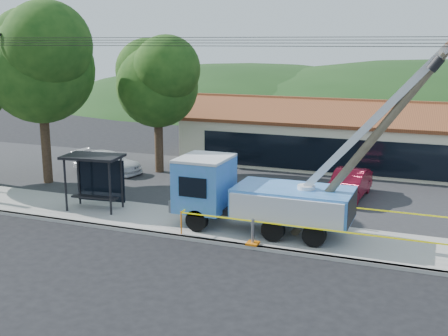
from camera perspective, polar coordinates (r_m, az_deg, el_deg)
The scene contains 16 objects.
ground at distance 23.18m, azimuth -6.25°, elevation -8.87°, with size 120.00×120.00×0.00m, color black.
curb at distance 24.90m, azimuth -4.00°, elevation -7.08°, with size 60.00×0.25×0.15m, color #9E9C94.
sidewalk at distance 26.53m, azimuth -2.24°, elevation -5.79°, with size 60.00×4.00×0.15m, color #9E9C94.
parking_lot at distance 33.71m, azimuth 3.22°, elevation -1.80°, with size 60.00×12.00×0.10m, color #28282B.
strip_mall at distance 40.03m, azimuth 12.32°, elevation 2.93°, with size 22.50×8.53×4.67m.
tree_west_near at distance 34.95m, azimuth -18.21°, elevation 10.52°, with size 7.56×6.72×10.80m.
tree_lot at distance 36.39m, azimuth -6.81°, elevation 9.05°, with size 6.30×5.60×8.94m.
hill_west at distance 78.63m, azimuth 2.67°, elevation 6.54°, with size 78.40×56.00×28.00m, color #163312.
hill_center at distance 74.51m, azimuth 21.27°, elevation 5.34°, with size 89.60×64.00×32.00m, color #163312.
utility_truck at distance 25.16m, azimuth 3.45°, elevation -2.60°, with size 11.93×4.28×8.83m.
leaning_pole at distance 23.53m, azimuth 15.36°, elevation 3.43°, with size 6.35×1.97×8.77m.
bus_shelter at distance 29.07m, azimuth -12.96°, elevation -0.10°, with size 3.06×2.08×2.78m.
caution_tape at distance 24.73m, azimuth 9.95°, elevation -5.30°, with size 11.90×3.59×1.04m.
car_silver at distance 34.66m, azimuth -1.95°, elevation -1.46°, with size 1.61×4.01×1.37m, color #9FA2A6.
car_red at distance 31.68m, azimuth 12.51°, elevation -3.14°, with size 1.64×4.69×1.55m, color maroon.
car_white at distance 37.50m, azimuth -11.67°, elevation -0.63°, with size 1.97×4.85×1.41m, color white.
Camera 1 is at (10.14, -19.02, 8.52)m, focal length 45.00 mm.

